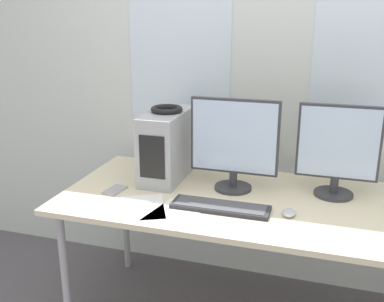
% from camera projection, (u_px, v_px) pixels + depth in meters
% --- Properties ---
extents(wall_back, '(8.00, 0.07, 2.70)m').
position_uv_depth(wall_back, '(271.00, 67.00, 2.61)').
color(wall_back, silver).
rests_on(wall_back, ground_plane).
extents(desk, '(1.90, 0.88, 0.76)m').
position_uv_depth(desk, '(249.00, 207.00, 2.28)').
color(desk, beige).
rests_on(desk, ground_plane).
extents(pc_tower, '(0.20, 0.45, 0.38)m').
position_uv_depth(pc_tower, '(167.00, 145.00, 2.50)').
color(pc_tower, '#9E9EA3').
rests_on(pc_tower, desk).
extents(headphones, '(0.18, 0.18, 0.03)m').
position_uv_depth(headphones, '(167.00, 109.00, 2.44)').
color(headphones, black).
rests_on(headphones, pc_tower).
extents(monitor_main, '(0.46, 0.20, 0.49)m').
position_uv_depth(monitor_main, '(234.00, 142.00, 2.31)').
color(monitor_main, '#333338').
rests_on(monitor_main, desk).
extents(monitor_right_near, '(0.40, 0.20, 0.47)m').
position_uv_depth(monitor_right_near, '(338.00, 149.00, 2.23)').
color(monitor_right_near, '#333338').
rests_on(monitor_right_near, desk).
extents(keyboard, '(0.47, 0.14, 0.02)m').
position_uv_depth(keyboard, '(220.00, 207.00, 2.14)').
color(keyboard, '#28282D').
rests_on(keyboard, desk).
extents(mouse, '(0.06, 0.09, 0.03)m').
position_uv_depth(mouse, '(289.00, 213.00, 2.08)').
color(mouse, '#B2B2B7').
rests_on(mouse, desk).
extents(cell_phone, '(0.09, 0.14, 0.01)m').
position_uv_depth(cell_phone, '(115.00, 190.00, 2.36)').
color(cell_phone, '#99999E').
rests_on(cell_phone, desk).
extents(paper_sheet_left, '(0.32, 0.36, 0.00)m').
position_uv_depth(paper_sheet_left, '(142.00, 207.00, 2.16)').
color(paper_sheet_left, white).
rests_on(paper_sheet_left, desk).
extents(paper_sheet_front, '(0.26, 0.33, 0.00)m').
position_uv_depth(paper_sheet_front, '(175.00, 213.00, 2.10)').
color(paper_sheet_front, white).
rests_on(paper_sheet_front, desk).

